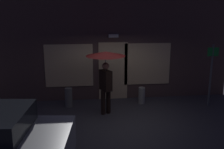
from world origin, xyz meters
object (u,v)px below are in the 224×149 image
object	(u,v)px
person_with_umbrella	(106,65)
street_sign_post	(211,72)
sidewalk_bollard	(142,96)
sidewalk_bollard_2	(69,97)

from	to	relation	value
person_with_umbrella	street_sign_post	distance (m)	3.80
person_with_umbrella	street_sign_post	bearing A→B (deg)	-109.91
sidewalk_bollard	street_sign_post	bearing A→B (deg)	-11.42
person_with_umbrella	sidewalk_bollard	size ratio (longest dim) A/B	3.46
sidewalk_bollard	person_with_umbrella	bearing A→B (deg)	-149.00
person_with_umbrella	sidewalk_bollard	xyz separation A→B (m)	(1.40, 0.84, -1.35)
person_with_umbrella	sidewalk_bollard_2	bearing A→B (deg)	32.89
person_with_umbrella	street_sign_post	xyz separation A→B (m)	(3.76, 0.37, -0.39)
person_with_umbrella	sidewalk_bollard_2	xyz separation A→B (m)	(-1.26, 0.78, -1.31)
person_with_umbrella	street_sign_post	size ratio (longest dim) A/B	0.95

